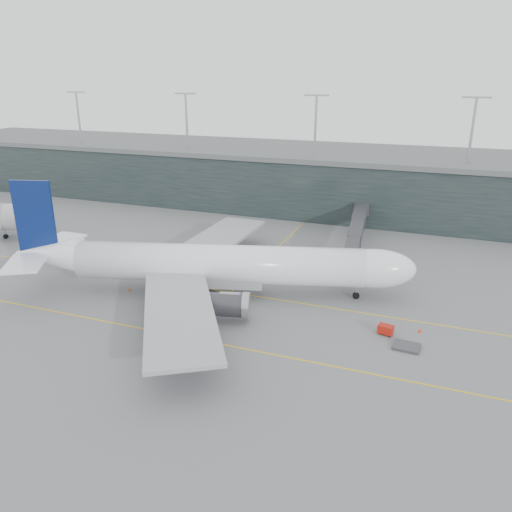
% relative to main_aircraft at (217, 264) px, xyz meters
% --- Properties ---
extents(ground, '(320.00, 320.00, 0.00)m').
position_rel_main_aircraft_xyz_m(ground, '(-3.15, 5.29, -5.10)').
color(ground, '#545459').
rests_on(ground, ground).
extents(taxiline_a, '(160.00, 0.25, 0.02)m').
position_rel_main_aircraft_xyz_m(taxiline_a, '(-3.15, 1.29, -5.09)').
color(taxiline_a, yellow).
rests_on(taxiline_a, ground).
extents(taxiline_b, '(160.00, 0.25, 0.02)m').
position_rel_main_aircraft_xyz_m(taxiline_b, '(-3.15, -14.71, -5.09)').
color(taxiline_b, yellow).
rests_on(taxiline_b, ground).
extents(taxiline_lead_main, '(0.25, 60.00, 0.02)m').
position_rel_main_aircraft_xyz_m(taxiline_lead_main, '(1.85, 25.29, -5.09)').
color(taxiline_lead_main, yellow).
rests_on(taxiline_lead_main, ground).
extents(terminal, '(240.00, 36.00, 29.00)m').
position_rel_main_aircraft_xyz_m(terminal, '(-3.15, 63.29, 2.52)').
color(terminal, black).
rests_on(terminal, ground).
extents(main_aircraft, '(63.77, 58.65, 18.17)m').
position_rel_main_aircraft_xyz_m(main_aircraft, '(0.00, 0.00, 0.00)').
color(main_aircraft, white).
rests_on(main_aircraft, ground).
extents(jet_bridge, '(7.50, 42.64, 6.06)m').
position_rel_main_aircraft_xyz_m(jet_bridge, '(17.98, 28.64, -0.56)').
color(jet_bridge, '#2F3035').
rests_on(jet_bridge, ground).
extents(gse_cart, '(2.21, 1.64, 1.36)m').
position_rel_main_aircraft_xyz_m(gse_cart, '(27.34, -4.20, -4.34)').
color(gse_cart, '#A7180B').
rests_on(gse_cart, ground).
extents(baggage_dolly, '(3.59, 2.96, 0.34)m').
position_rel_main_aircraft_xyz_m(baggage_dolly, '(30.40, -6.94, -4.89)').
color(baggage_dolly, '#37383D').
rests_on(baggage_dolly, ground).
extents(uld_a, '(2.31, 1.96, 1.89)m').
position_rel_main_aircraft_xyz_m(uld_a, '(-8.46, 14.85, -4.11)').
color(uld_a, '#333438').
rests_on(uld_a, ground).
extents(uld_b, '(2.46, 2.20, 1.86)m').
position_rel_main_aircraft_xyz_m(uld_b, '(-4.87, 16.73, -4.12)').
color(uld_b, '#333438').
rests_on(uld_b, ground).
extents(uld_c, '(2.62, 2.38, 1.95)m').
position_rel_main_aircraft_xyz_m(uld_c, '(-4.48, 14.74, -4.08)').
color(uld_c, '#333438').
rests_on(uld_c, ground).
extents(cone_nose, '(0.46, 0.46, 0.74)m').
position_rel_main_aircraft_xyz_m(cone_nose, '(31.79, -2.01, -4.73)').
color(cone_nose, '#F83B0D').
rests_on(cone_nose, ground).
extents(cone_wing_stbd, '(0.48, 0.48, 0.76)m').
position_rel_main_aircraft_xyz_m(cone_wing_stbd, '(5.20, -14.05, -4.72)').
color(cone_wing_stbd, '#CC580B').
rests_on(cone_wing_stbd, ground).
extents(cone_wing_port, '(0.46, 0.46, 0.73)m').
position_rel_main_aircraft_xyz_m(cone_wing_port, '(4.86, 15.80, -4.73)').
color(cone_wing_port, '#FE520E').
rests_on(cone_wing_port, ground).
extents(cone_tail, '(0.41, 0.41, 0.66)m').
position_rel_main_aircraft_xyz_m(cone_tail, '(-14.22, -4.15, -4.77)').
color(cone_tail, '#DA580C').
rests_on(cone_tail, ground).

